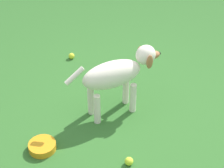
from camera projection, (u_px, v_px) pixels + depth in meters
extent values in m
plane|color=#2D6026|center=(141.00, 121.00, 3.15)|extent=(14.00, 14.00, 0.00)
ellipsoid|color=silver|center=(112.00, 75.00, 3.01)|extent=(0.55, 0.25, 0.24)
cylinder|color=silver|center=(126.00, 90.00, 3.28)|extent=(0.06, 0.06, 0.29)
cylinder|color=silver|center=(133.00, 98.00, 3.18)|extent=(0.06, 0.06, 0.29)
cylinder|color=silver|center=(91.00, 100.00, 3.16)|extent=(0.06, 0.06, 0.29)
cylinder|color=silver|center=(97.00, 109.00, 3.06)|extent=(0.06, 0.06, 0.29)
ellipsoid|color=silver|center=(146.00, 55.00, 3.07)|extent=(0.19, 0.17, 0.18)
ellipsoid|color=#9E663D|center=(153.00, 55.00, 3.11)|extent=(0.13, 0.09, 0.07)
sphere|color=black|center=(159.00, 53.00, 3.13)|extent=(0.03, 0.03, 0.03)
ellipsoid|color=#9E663D|center=(140.00, 53.00, 3.14)|extent=(0.06, 0.04, 0.13)
ellipsoid|color=#9E663D|center=(150.00, 62.00, 3.02)|extent=(0.06, 0.04, 0.13)
cylinder|color=silver|center=(75.00, 76.00, 2.84)|extent=(0.18, 0.06, 0.14)
sphere|color=#C7E032|center=(129.00, 161.00, 2.73)|extent=(0.07, 0.07, 0.07)
sphere|color=#C8D22D|center=(72.00, 56.00, 3.97)|extent=(0.07, 0.07, 0.07)
cylinder|color=orange|center=(42.00, 146.00, 2.86)|extent=(0.22, 0.22, 0.06)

